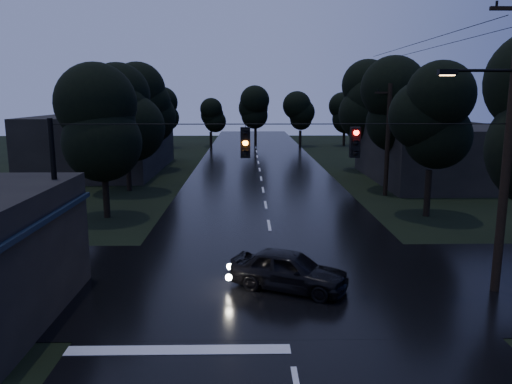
{
  "coord_description": "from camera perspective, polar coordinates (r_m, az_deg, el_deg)",
  "views": [
    {
      "loc": [
        -1.15,
        -5.31,
        6.71
      ],
      "look_at": [
        -0.78,
        14.99,
        2.78
      ],
      "focal_mm": 35.0,
      "sensor_mm": 36.0,
      "label": 1
    }
  ],
  "objects": [
    {
      "name": "main_road",
      "position": [
        35.96,
        0.81,
        0.21
      ],
      "size": [
        12.0,
        120.0,
        0.02
      ],
      "primitive_type": "cube",
      "color": "black",
      "rests_on": "ground"
    },
    {
      "name": "cross_street",
      "position": [
        18.6,
        2.61,
        -10.19
      ],
      "size": [
        60.0,
        9.0,
        0.02
      ],
      "primitive_type": "cube",
      "color": "black",
      "rests_on": "ground"
    },
    {
      "name": "building_far_right",
      "position": [
        42.37,
        19.97,
        4.2
      ],
      "size": [
        10.0,
        14.0,
        4.4
      ],
      "primitive_type": "cube",
      "color": "black",
      "rests_on": "ground"
    },
    {
      "name": "building_far_left",
      "position": [
        47.29,
        -16.88,
        5.39
      ],
      "size": [
        10.0,
        16.0,
        5.0
      ],
      "primitive_type": "cube",
      "color": "black",
      "rests_on": "ground"
    },
    {
      "name": "utility_pole_main",
      "position": [
        18.47,
        26.68,
        5.3
      ],
      "size": [
        3.5,
        0.3,
        10.0
      ],
      "color": "black",
      "rests_on": "ground"
    },
    {
      "name": "utility_pole_far",
      "position": [
        34.74,
        14.83,
        5.93
      ],
      "size": [
        2.0,
        0.3,
        7.5
      ],
      "color": "black",
      "rests_on": "ground"
    },
    {
      "name": "anchor_pole_left",
      "position": [
        17.89,
        -21.82,
        -1.8
      ],
      "size": [
        0.18,
        0.18,
        6.0
      ],
      "primitive_type": "cylinder",
      "color": "black",
      "rests_on": "ground"
    },
    {
      "name": "span_signals",
      "position": [
        16.45,
        4.93,
        5.81
      ],
      "size": [
        15.0,
        0.37,
        1.12
      ],
      "color": "black",
      "rests_on": "ground"
    },
    {
      "name": "tree_left_a",
      "position": [
        28.45,
        -17.21,
        7.53
      ],
      "size": [
        3.92,
        3.92,
        8.26
      ],
      "color": "black",
      "rests_on": "ground"
    },
    {
      "name": "tree_left_b",
      "position": [
        36.32,
        -14.67,
        8.89
      ],
      "size": [
        4.2,
        4.2,
        8.85
      ],
      "color": "black",
      "rests_on": "ground"
    },
    {
      "name": "tree_left_c",
      "position": [
        46.21,
        -12.52,
        9.82
      ],
      "size": [
        4.48,
        4.48,
        9.44
      ],
      "color": "black",
      "rests_on": "ground"
    },
    {
      "name": "tree_right_a",
      "position": [
        29.15,
        19.54,
        8.2
      ],
      "size": [
        4.2,
        4.2,
        8.85
      ],
      "color": "black",
      "rests_on": "ground"
    },
    {
      "name": "tree_right_b",
      "position": [
        36.92,
        16.11,
        9.43
      ],
      "size": [
        4.48,
        4.48,
        9.44
      ],
      "color": "black",
      "rests_on": "ground"
    },
    {
      "name": "tree_right_c",
      "position": [
        46.71,
        13.24,
        10.26
      ],
      "size": [
        4.76,
        4.76,
        10.03
      ],
      "color": "black",
      "rests_on": "ground"
    },
    {
      "name": "car",
      "position": [
        17.7,
        3.79,
        -8.88
      ],
      "size": [
        4.47,
        3.25,
        1.42
      ],
      "primitive_type": "imported",
      "rotation": [
        0.0,
        0.0,
        1.14
      ],
      "color": "black",
      "rests_on": "ground"
    }
  ]
}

